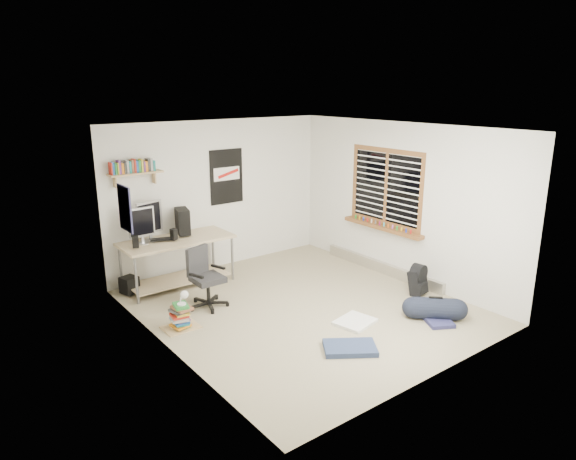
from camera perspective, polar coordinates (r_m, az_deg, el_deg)
floor at (r=7.35m, az=1.57°, el=-8.62°), size 4.00×4.50×0.01m
ceiling at (r=6.72m, az=1.73°, el=11.29°), size 4.00×4.50×0.01m
back_wall at (r=8.75m, az=-7.71°, el=3.88°), size 4.00×0.01×2.50m
left_wall at (r=5.92m, az=-13.63°, el=-2.15°), size 0.01×4.50×2.50m
right_wall at (r=8.30m, az=12.48°, el=3.01°), size 0.01×4.50×2.50m
desk at (r=8.18m, az=-12.12°, el=-3.60°), size 1.86×1.37×0.78m
monitor_left at (r=7.87m, az=-15.95°, el=0.20°), size 0.40×0.12×0.44m
monitor_right at (r=8.00m, az=-15.12°, el=0.71°), size 0.46×0.23×0.49m
pc_tower at (r=8.22m, az=-11.63°, el=0.97°), size 0.28×0.41×0.40m
keyboard at (r=7.99m, az=-13.68°, el=-0.97°), size 0.42×0.27×0.02m
speaker_left at (r=7.68m, az=-16.58°, el=-1.25°), size 0.11×0.11×0.17m
speaker_right at (r=7.93m, az=-12.57°, el=-0.46°), size 0.11×0.11×0.17m
office_chair at (r=7.28m, az=-8.93°, el=-4.84°), size 0.71×0.71×0.86m
wall_shelf at (r=7.94m, az=-16.57°, el=6.07°), size 0.80×0.22×0.24m
poster_back_wall at (r=8.74m, az=-6.84°, el=5.91°), size 0.62×0.03×0.92m
poster_left_wall at (r=6.95m, az=-17.67°, el=2.31°), size 0.02×0.42×0.60m
window at (r=8.41m, az=10.77°, el=4.67°), size 0.10×1.50×1.26m
baseboard_heater at (r=8.77m, az=10.34°, el=-4.08°), size 0.08×2.50×0.18m
backpack at (r=7.94m, az=14.23°, el=-5.62°), size 0.30×0.26×0.37m
duffel_bag at (r=7.22m, az=15.98°, el=-8.45°), size 0.42×0.42×0.58m
tshirt at (r=6.93m, az=7.45°, el=-10.09°), size 0.57×0.51×0.04m
jeans_a at (r=6.28m, az=6.90°, el=-12.88°), size 0.73×0.67×0.07m
jeans_b at (r=7.18m, az=16.28°, el=-9.64°), size 0.48×0.52×0.05m
book_stack at (r=6.85m, az=-11.88°, el=-9.45°), size 0.46×0.38×0.32m
desk_lamp at (r=6.74m, az=-11.76°, el=-7.70°), size 0.16×0.21×0.19m
subwoofer at (r=8.11m, az=-17.22°, el=-5.84°), size 0.28×0.28×0.25m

